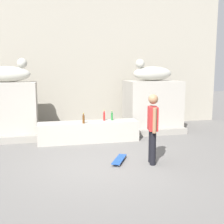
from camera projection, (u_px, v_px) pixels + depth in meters
name	position (u px, v px, depth m)	size (l,w,h in m)	color
ground_plane	(103.00, 166.00, 6.54)	(40.00, 40.00, 0.00)	#605E5B
facade_wall	(78.00, 51.00, 11.08)	(11.94, 0.60, 5.98)	#9C9586
pedestal_left	(7.00, 110.00, 9.18)	(1.92, 1.37, 1.83)	#A39E93
pedestal_right	(152.00, 106.00, 10.31)	(1.92, 1.37, 1.83)	#A39E93
statue_reclining_left	(6.00, 73.00, 9.01)	(1.60, 0.56, 0.78)	#B3B2A6
statue_reclining_right	(152.00, 73.00, 10.11)	(1.68, 0.90, 0.78)	#B3B2A6
ledge_block	(89.00, 132.00, 8.72)	(3.11, 0.66, 0.63)	#A39E93
skater	(153.00, 126.00, 6.58)	(0.26, 0.53, 1.67)	black
skateboard	(119.00, 159.00, 6.81)	(0.55, 0.80, 0.08)	navy
bottle_red	(104.00, 116.00, 8.87)	(0.06, 0.06, 0.33)	red
bottle_brown	(84.00, 119.00, 8.39)	(0.07, 0.07, 0.32)	#593314
bottle_green	(112.00, 116.00, 8.93)	(0.06, 0.06, 0.31)	#1E722D
stair_step	(87.00, 135.00, 9.19)	(7.00, 0.50, 0.21)	gray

